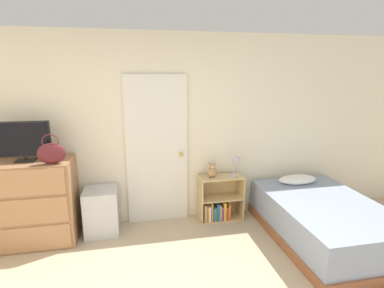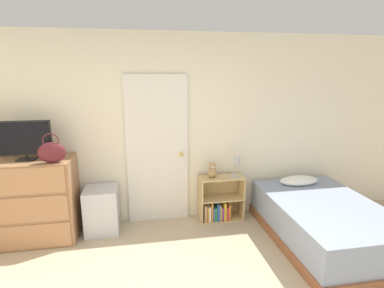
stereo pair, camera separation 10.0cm
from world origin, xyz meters
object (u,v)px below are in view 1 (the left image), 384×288
teddy_bear (212,171)px  desk_lamp (236,162)px  tv (23,141)px  bed (324,220)px  dresser (35,202)px  handbag (51,153)px  storage_bin (102,211)px  bookshelf (218,203)px

teddy_bear → desk_lamp: 0.35m
tv → bed: size_ratio=0.33×
dresser → tv: (-0.04, 0.01, 0.76)m
handbag → storage_bin: size_ratio=0.58×
desk_lamp → bed: (0.91, -0.73, -0.60)m
tv → bed: tv is taller
tv → bookshelf: bearing=2.9°
handbag → bookshelf: 2.27m
desk_lamp → dresser: bearing=-178.2°
dresser → bookshelf: dresser is taller
tv → storage_bin: (0.80, 0.06, -0.98)m
desk_lamp → bed: 1.31m
teddy_bear → bed: size_ratio=0.11×
desk_lamp → bed: size_ratio=0.16×
tv → storage_bin: bearing=4.1°
teddy_bear → storage_bin: bearing=-177.6°
tv → handbag: tv is taller
dresser → bookshelf: (2.34, 0.13, -0.28)m
dresser → handbag: handbag is taller
bed → dresser: bearing=169.5°
teddy_bear → bookshelf: bearing=0.2°
handbag → bookshelf: size_ratio=0.55×
bookshelf → bed: 1.37m
dresser → teddy_bear: 2.25m
tv → bookshelf: (2.38, 0.12, -1.05)m
storage_bin → desk_lamp: (1.81, 0.02, 0.55)m
bed → desk_lamp: bearing=141.5°
bed → teddy_bear: bearing=148.1°
dresser → handbag: bearing=-31.1°
bookshelf → tv: bearing=-177.1°
handbag → bed: (3.18, -0.47, -0.91)m
handbag → bed: 3.34m
dresser → storage_bin: size_ratio=1.74×
dresser → tv: 0.76m
bookshelf → bed: bearing=-34.1°
bookshelf → dresser: bearing=-176.9°
dresser → handbag: size_ratio=3.01×
tv → desk_lamp: size_ratio=1.99×
teddy_bear → bed: bearing=-31.9°
dresser → storage_bin: (0.75, 0.06, -0.22)m
dresser → bed: dresser is taller
dresser → desk_lamp: dresser is taller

